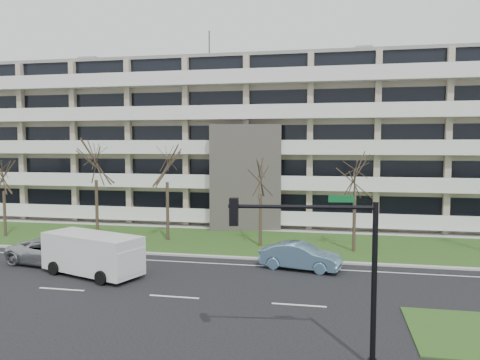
% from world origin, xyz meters
% --- Properties ---
extents(ground, '(160.00, 160.00, 0.00)m').
position_xyz_m(ground, '(0.00, 0.00, 0.00)').
color(ground, black).
rests_on(ground, ground).
extents(grass_verge, '(90.00, 10.00, 0.06)m').
position_xyz_m(grass_verge, '(0.00, 13.00, 0.03)').
color(grass_verge, '#274416').
rests_on(grass_verge, ground).
extents(curb, '(90.00, 0.35, 0.12)m').
position_xyz_m(curb, '(0.00, 8.00, 0.06)').
color(curb, '#B2B2AD').
rests_on(curb, ground).
extents(sidewalk, '(90.00, 2.00, 0.08)m').
position_xyz_m(sidewalk, '(0.00, 18.50, 0.04)').
color(sidewalk, '#B2B2AD').
rests_on(sidewalk, ground).
extents(lane_edge_line, '(90.00, 0.12, 0.01)m').
position_xyz_m(lane_edge_line, '(0.00, 6.50, 0.01)').
color(lane_edge_line, white).
rests_on(lane_edge_line, ground).
extents(apartment_building, '(60.50, 15.10, 18.75)m').
position_xyz_m(apartment_building, '(-0.01, 25.32, 7.61)').
color(apartment_building, '#BBAA91').
rests_on(apartment_building, ground).
extents(silver_pickup, '(6.20, 3.75, 1.61)m').
position_xyz_m(silver_pickup, '(-9.24, 4.33, 0.80)').
color(silver_pickup, '#ACAFB3').
rests_on(silver_pickup, ground).
extents(blue_sedan, '(4.96, 2.57, 1.56)m').
position_xyz_m(blue_sedan, '(5.63, 6.22, 0.78)').
color(blue_sedan, '#6E9DC0').
rests_on(blue_sedan, ground).
extents(white_van, '(6.36, 4.07, 2.32)m').
position_xyz_m(white_van, '(-5.68, 2.70, 1.39)').
color(white_van, silver).
rests_on(white_van, ground).
extents(traffic_signal, '(4.91, 0.86, 5.71)m').
position_xyz_m(traffic_signal, '(7.20, -5.72, 3.70)').
color(traffic_signal, black).
rests_on(traffic_signal, ground).
extents(tree_1, '(3.25, 3.25, 6.51)m').
position_xyz_m(tree_1, '(-18.06, 11.37, 5.05)').
color(tree_1, '#382B21').
rests_on(tree_1, ground).
extents(tree_2, '(4.15, 4.15, 8.30)m').
position_xyz_m(tree_2, '(-10.07, 11.31, 6.46)').
color(tree_2, '#382B21').
rests_on(tree_2, ground).
extents(tree_3, '(4.00, 4.00, 8.00)m').
position_xyz_m(tree_3, '(-4.86, 12.48, 6.22)').
color(tree_3, '#382B21').
rests_on(tree_3, ground).
extents(tree_4, '(3.42, 3.42, 6.84)m').
position_xyz_m(tree_4, '(2.39, 11.79, 5.31)').
color(tree_4, '#382B21').
rests_on(tree_4, ground).
extents(tree_5, '(3.43, 3.43, 6.86)m').
position_xyz_m(tree_5, '(8.91, 11.33, 5.33)').
color(tree_5, '#382B21').
rests_on(tree_5, ground).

